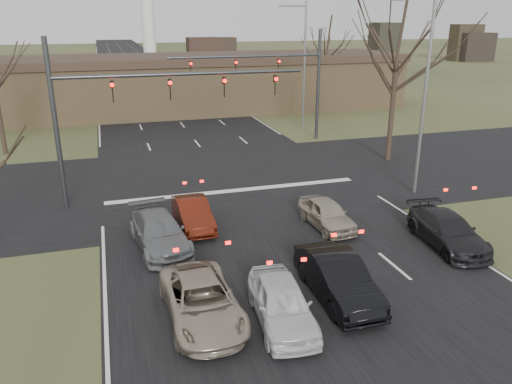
{
  "coord_description": "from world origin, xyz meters",
  "views": [
    {
      "loc": [
        -6.26,
        -11.38,
        8.77
      ],
      "look_at": [
        -0.65,
        7.06,
        2.0
      ],
      "focal_mm": 35.0,
      "sensor_mm": 36.0,
      "label": 1
    }
  ],
  "objects_px": {
    "streetlight_right_far": "(303,59)",
    "car_charcoal_sedan": "(448,231)",
    "mast_arm_far": "(282,73)",
    "car_black_hatch": "(338,278)",
    "mast_arm_near": "(127,100)",
    "streetlight_right_near": "(423,86)",
    "car_red_ahead": "(193,214)",
    "building": "(190,83)",
    "car_grey_ahead": "(159,232)",
    "car_white_sedan": "(282,303)",
    "car_silver_suv": "(202,301)",
    "car_silver_ahead": "(327,214)"
  },
  "relations": [
    {
      "from": "streetlight_right_near",
      "to": "car_silver_ahead",
      "type": "xyz_separation_m",
      "value": [
        -6.19,
        -2.84,
        -4.96
      ]
    },
    {
      "from": "streetlight_right_far",
      "to": "car_white_sedan",
      "type": "xyz_separation_m",
      "value": [
        -11.05,
        -26.16,
        -4.91
      ]
    },
    {
      "from": "car_charcoal_sedan",
      "to": "car_red_ahead",
      "type": "bearing_deg",
      "value": 159.2
    },
    {
      "from": "car_silver_suv",
      "to": "car_black_hatch",
      "type": "bearing_deg",
      "value": -2.12
    },
    {
      "from": "car_grey_ahead",
      "to": "car_silver_suv",
      "type": "bearing_deg",
      "value": -89.86
    },
    {
      "from": "car_white_sedan",
      "to": "car_black_hatch",
      "type": "distance_m",
      "value": 2.38
    },
    {
      "from": "streetlight_right_near",
      "to": "car_charcoal_sedan",
      "type": "bearing_deg",
      "value": -111.14
    },
    {
      "from": "mast_arm_far",
      "to": "car_silver_ahead",
      "type": "height_order",
      "value": "mast_arm_far"
    },
    {
      "from": "car_silver_ahead",
      "to": "building",
      "type": "bearing_deg",
      "value": 88.52
    },
    {
      "from": "car_black_hatch",
      "to": "car_charcoal_sedan",
      "type": "height_order",
      "value": "car_black_hatch"
    },
    {
      "from": "building",
      "to": "car_silver_suv",
      "type": "xyz_separation_m",
      "value": [
        -6.0,
        -36.28,
        -2.03
      ]
    },
    {
      "from": "mast_arm_near",
      "to": "streetlight_right_near",
      "type": "xyz_separation_m",
      "value": [
        14.05,
        -3.0,
        0.51
      ]
    },
    {
      "from": "car_black_hatch",
      "to": "car_red_ahead",
      "type": "xyz_separation_m",
      "value": [
        -3.5,
        7.19,
        -0.09
      ]
    },
    {
      "from": "mast_arm_far",
      "to": "car_red_ahead",
      "type": "xyz_separation_m",
      "value": [
        -9.18,
        -14.15,
        -4.39
      ]
    },
    {
      "from": "mast_arm_far",
      "to": "car_silver_ahead",
      "type": "relative_size",
      "value": 3.05
    },
    {
      "from": "car_black_hatch",
      "to": "car_grey_ahead",
      "type": "distance_m",
      "value": 7.58
    },
    {
      "from": "streetlight_right_near",
      "to": "car_silver_suv",
      "type": "bearing_deg",
      "value": -147.14
    },
    {
      "from": "car_white_sedan",
      "to": "car_grey_ahead",
      "type": "xyz_separation_m",
      "value": [
        -2.92,
        6.37,
        -0.01
      ]
    },
    {
      "from": "building",
      "to": "car_white_sedan",
      "type": "distance_m",
      "value": 37.4
    },
    {
      "from": "streetlight_right_near",
      "to": "streetlight_right_far",
      "type": "bearing_deg",
      "value": 88.32
    },
    {
      "from": "car_red_ahead",
      "to": "streetlight_right_far",
      "type": "bearing_deg",
      "value": 54.67
    },
    {
      "from": "streetlight_right_far",
      "to": "car_red_ahead",
      "type": "height_order",
      "value": "streetlight_right_far"
    },
    {
      "from": "streetlight_right_far",
      "to": "car_black_hatch",
      "type": "bearing_deg",
      "value": -109.19
    },
    {
      "from": "mast_arm_near",
      "to": "mast_arm_far",
      "type": "xyz_separation_m",
      "value": [
        11.41,
        10.0,
        -0.06
      ]
    },
    {
      "from": "car_silver_suv",
      "to": "mast_arm_near",
      "type": "bearing_deg",
      "value": 94.82
    },
    {
      "from": "building",
      "to": "car_grey_ahead",
      "type": "distance_m",
      "value": 31.56
    },
    {
      "from": "building",
      "to": "car_black_hatch",
      "type": "bearing_deg",
      "value": -92.36
    },
    {
      "from": "streetlight_right_near",
      "to": "car_white_sedan",
      "type": "relative_size",
      "value": 2.53
    },
    {
      "from": "mast_arm_far",
      "to": "streetlight_right_near",
      "type": "relative_size",
      "value": 1.11
    },
    {
      "from": "car_red_ahead",
      "to": "car_grey_ahead",
      "type": "bearing_deg",
      "value": -136.4
    },
    {
      "from": "mast_arm_near",
      "to": "car_black_hatch",
      "type": "relative_size",
      "value": 2.78
    },
    {
      "from": "building",
      "to": "car_charcoal_sedan",
      "type": "height_order",
      "value": "building"
    },
    {
      "from": "mast_arm_far",
      "to": "car_grey_ahead",
      "type": "distance_m",
      "value": 19.63
    },
    {
      "from": "car_white_sedan",
      "to": "car_charcoal_sedan",
      "type": "height_order",
      "value": "car_white_sedan"
    },
    {
      "from": "streetlight_right_near",
      "to": "car_red_ahead",
      "type": "relative_size",
      "value": 2.61
    },
    {
      "from": "streetlight_right_far",
      "to": "car_charcoal_sedan",
      "type": "xyz_separation_m",
      "value": [
        -2.82,
        -23.0,
        -4.94
      ]
    },
    {
      "from": "mast_arm_near",
      "to": "car_grey_ahead",
      "type": "distance_m",
      "value": 7.29
    },
    {
      "from": "car_white_sedan",
      "to": "car_charcoal_sedan",
      "type": "relative_size",
      "value": 0.89
    },
    {
      "from": "mast_arm_far",
      "to": "streetlight_right_far",
      "type": "distance_m",
      "value": 5.12
    },
    {
      "from": "car_red_ahead",
      "to": "building",
      "type": "bearing_deg",
      "value": 79.11
    },
    {
      "from": "mast_arm_far",
      "to": "car_black_hatch",
      "type": "bearing_deg",
      "value": -104.91
    },
    {
      "from": "streetlight_right_far",
      "to": "car_silver_ahead",
      "type": "distance_m",
      "value": 21.52
    },
    {
      "from": "car_charcoal_sedan",
      "to": "car_red_ahead",
      "type": "distance_m",
      "value": 10.67
    },
    {
      "from": "streetlight_right_near",
      "to": "building",
      "type": "bearing_deg",
      "value": 103.69
    },
    {
      "from": "car_silver_suv",
      "to": "car_white_sedan",
      "type": "bearing_deg",
      "value": -22.47
    },
    {
      "from": "car_white_sedan",
      "to": "car_red_ahead",
      "type": "xyz_separation_m",
      "value": [
        -1.27,
        8.01,
        -0.04
      ]
    },
    {
      "from": "car_red_ahead",
      "to": "car_silver_ahead",
      "type": "xyz_separation_m",
      "value": [
        5.63,
        -1.69,
        -0.01
      ]
    },
    {
      "from": "streetlight_right_far",
      "to": "car_red_ahead",
      "type": "xyz_separation_m",
      "value": [
        -12.32,
        -18.15,
        -4.96
      ]
    },
    {
      "from": "mast_arm_far",
      "to": "car_charcoal_sedan",
      "type": "height_order",
      "value": "mast_arm_far"
    },
    {
      "from": "car_silver_suv",
      "to": "streetlight_right_near",
      "type": "bearing_deg",
      "value": 31.46
    }
  ]
}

